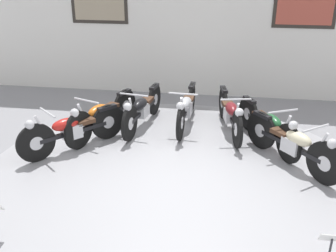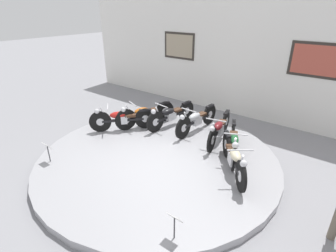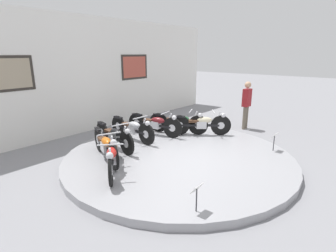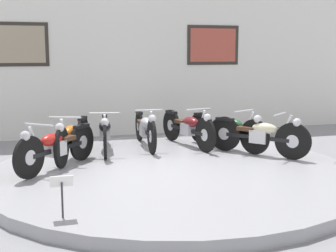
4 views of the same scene
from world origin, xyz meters
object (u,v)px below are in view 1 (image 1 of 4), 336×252
object	(u,v)px
motorcycle_orange	(102,115)
motorcycle_green	(268,125)
motorcycle_silver	(186,107)
motorcycle_cream	(293,143)
motorcycle_maroon	(230,113)
motorcycle_red	(71,129)
info_placard_front_centre	(331,243)
motorcycle_black	(142,108)

from	to	relation	value
motorcycle_orange	motorcycle_green	bearing A→B (deg)	-0.00
motorcycle_silver	motorcycle_cream	size ratio (longest dim) A/B	1.25
motorcycle_orange	motorcycle_maroon	world-z (taller)	motorcycle_orange
motorcycle_red	motorcycle_silver	size ratio (longest dim) A/B	0.77
motorcycle_orange	motorcycle_maroon	bearing A→B (deg)	11.56
motorcycle_orange	info_placard_front_centre	xyz separation A→B (m)	(3.39, -3.00, -0.03)
info_placard_front_centre	motorcycle_maroon	bearing A→B (deg)	106.79
motorcycle_silver	motorcycle_green	distance (m)	1.63
motorcycle_orange	motorcycle_black	distance (m)	0.81
motorcycle_black	motorcycle_green	bearing A→B (deg)	-11.53
motorcycle_orange	motorcycle_black	size ratio (longest dim) A/B	0.96
motorcycle_orange	motorcycle_green	xyz separation A→B (m)	(2.99, -0.00, -0.01)
motorcycle_cream	info_placard_front_centre	bearing A→B (deg)	-88.19
motorcycle_silver	motorcycle_red	bearing A→B (deg)	-143.93
motorcycle_silver	motorcycle_maroon	bearing A→B (deg)	-11.53
motorcycle_red	motorcycle_silver	world-z (taller)	motorcycle_silver
motorcycle_red	motorcycle_orange	bearing A→B (deg)	64.24
motorcycle_maroon	motorcycle_green	distance (m)	0.81
motorcycle_black	motorcycle_green	world-z (taller)	motorcycle_green
motorcycle_red	motorcycle_black	distance (m)	1.51
motorcycle_red	info_placard_front_centre	size ratio (longest dim) A/B	3.00
motorcycle_red	motorcycle_cream	xyz separation A→B (m)	(3.64, -0.00, 0.00)
motorcycle_red	motorcycle_green	world-z (taller)	motorcycle_green
motorcycle_red	motorcycle_orange	size ratio (longest dim) A/B	0.81
motorcycle_maroon	motorcycle_green	xyz separation A→B (m)	(0.66, -0.48, -0.00)
motorcycle_cream	motorcycle_silver	bearing A→B (deg)	143.95
motorcycle_silver	motorcycle_green	size ratio (longest dim) A/B	1.10
motorcycle_green	motorcycle_red	bearing A→B (deg)	-168.52
motorcycle_red	info_placard_front_centre	world-z (taller)	motorcycle_red
motorcycle_red	motorcycle_green	bearing A→B (deg)	11.48
motorcycle_maroon	motorcycle_black	bearing A→B (deg)	-179.96
motorcycle_black	motorcycle_maroon	xyz separation A→B (m)	(1.68, 0.00, 0.00)
motorcycle_black	motorcycle_green	xyz separation A→B (m)	(2.34, -0.48, 0.00)
motorcycle_silver	motorcycle_maroon	size ratio (longest dim) A/B	1.01
motorcycle_maroon	info_placard_front_centre	xyz separation A→B (m)	(1.05, -3.48, -0.03)
motorcycle_black	motorcycle_silver	distance (m)	0.86
motorcycle_black	motorcycle_red	bearing A→B (deg)	-130.39
motorcycle_red	motorcycle_black	bearing A→B (deg)	49.61
motorcycle_orange	motorcycle_silver	size ratio (longest dim) A/B	0.95
motorcycle_black	info_placard_front_centre	xyz separation A→B (m)	(2.73, -3.47, -0.02)
motorcycle_silver	motorcycle_green	xyz separation A→B (m)	(1.50, -0.65, -0.00)
motorcycle_black	motorcycle_cream	xyz separation A→B (m)	(2.66, -1.15, 0.00)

